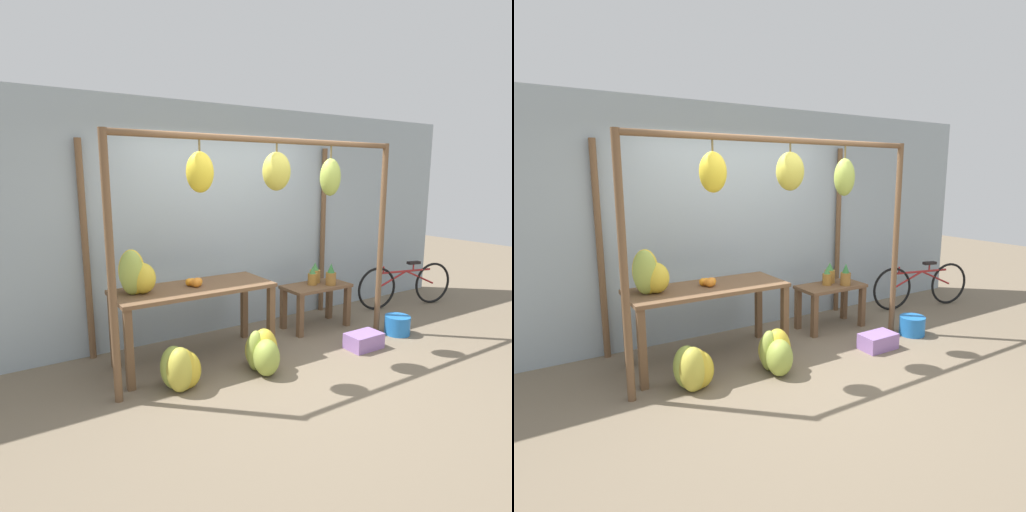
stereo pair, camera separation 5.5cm
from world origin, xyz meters
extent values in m
plane|color=#756651|center=(0.00, 0.00, 0.00)|extent=(20.00, 20.00, 0.00)
cube|color=#99A8B2|center=(0.00, 1.50, 1.40)|extent=(8.00, 0.08, 2.80)
cylinder|color=brown|center=(-1.61, 0.32, 1.16)|extent=(0.07, 0.07, 2.33)
cylinder|color=brown|center=(1.61, 0.32, 1.16)|extent=(0.07, 0.07, 2.33)
cylinder|color=brown|center=(-1.61, 1.41, 1.16)|extent=(0.07, 0.07, 2.33)
cylinder|color=brown|center=(1.61, 1.41, 1.16)|extent=(0.07, 0.07, 2.33)
cylinder|color=brown|center=(0.00, 0.32, 2.30)|extent=(3.22, 0.06, 0.06)
cylinder|color=brown|center=(-0.78, 0.32, 2.22)|extent=(0.02, 0.02, 0.10)
ellipsoid|color=yellow|center=(-0.78, 0.32, 1.99)|extent=(0.26, 0.23, 0.37)
cylinder|color=brown|center=(0.05, 0.32, 2.23)|extent=(0.02, 0.02, 0.08)
ellipsoid|color=gold|center=(0.05, 0.32, 2.00)|extent=(0.29, 0.26, 0.38)
cylinder|color=brown|center=(0.76, 0.32, 2.21)|extent=(0.02, 0.02, 0.13)
ellipsoid|color=#9EB247|center=(0.76, 0.32, 1.94)|extent=(0.24, 0.21, 0.40)
cube|color=brown|center=(-0.68, 0.76, 0.80)|extent=(1.66, 0.68, 0.04)
cube|color=brown|center=(-1.46, 0.47, 0.39)|extent=(0.07, 0.07, 0.78)
cube|color=brown|center=(0.10, 0.47, 0.39)|extent=(0.07, 0.07, 0.78)
cube|color=brown|center=(-1.46, 1.06, 0.39)|extent=(0.07, 0.07, 0.78)
cube|color=brown|center=(0.10, 1.06, 0.39)|extent=(0.07, 0.07, 0.78)
cube|color=brown|center=(1.07, 0.88, 0.55)|extent=(0.88, 0.45, 0.04)
cube|color=brown|center=(0.68, 0.70, 0.27)|extent=(0.07, 0.07, 0.53)
cube|color=brown|center=(1.46, 0.70, 0.27)|extent=(0.07, 0.07, 0.53)
cube|color=brown|center=(0.68, 1.06, 0.27)|extent=(0.07, 0.07, 0.53)
cube|color=brown|center=(1.46, 1.06, 0.27)|extent=(0.07, 0.07, 0.53)
ellipsoid|color=gold|center=(-1.22, 0.79, 0.97)|extent=(0.34, 0.36, 0.31)
ellipsoid|color=gold|center=(-1.29, 0.88, 1.03)|extent=(0.36, 0.37, 0.43)
ellipsoid|color=gold|center=(-1.29, 0.82, 1.01)|extent=(0.25, 0.26, 0.38)
ellipsoid|color=#9EB247|center=(-1.32, 0.79, 1.03)|extent=(0.30, 0.29, 0.44)
ellipsoid|color=yellow|center=(-1.28, 0.79, 0.98)|extent=(0.23, 0.24, 0.32)
sphere|color=orange|center=(-0.67, 0.72, 0.86)|extent=(0.09, 0.09, 0.09)
sphere|color=orange|center=(-0.61, 0.80, 0.85)|extent=(0.08, 0.08, 0.08)
sphere|color=orange|center=(-0.69, 0.77, 0.85)|extent=(0.08, 0.08, 0.08)
sphere|color=orange|center=(-0.67, 0.83, 0.85)|extent=(0.08, 0.08, 0.08)
sphere|color=orange|center=(-0.64, 0.75, 0.85)|extent=(0.08, 0.08, 0.08)
sphere|color=orange|center=(-0.64, 0.78, 0.86)|extent=(0.09, 0.09, 0.09)
sphere|color=orange|center=(-0.71, 0.82, 0.86)|extent=(0.08, 0.08, 0.08)
cylinder|color=#B27F38|center=(1.14, 0.99, 0.65)|extent=(0.14, 0.14, 0.17)
cone|color=#428442|center=(1.14, 0.99, 0.79)|extent=(0.10, 0.10, 0.10)
cylinder|color=olive|center=(1.23, 0.77, 0.65)|extent=(0.13, 0.13, 0.16)
cone|color=#337538|center=(1.23, 0.77, 0.80)|extent=(0.09, 0.09, 0.12)
cylinder|color=#A3702D|center=(1.03, 0.91, 0.65)|extent=(0.12, 0.12, 0.15)
cone|color=#428442|center=(1.03, 0.91, 0.76)|extent=(0.08, 0.08, 0.09)
ellipsoid|color=gold|center=(-1.00, 0.23, 0.18)|extent=(0.35, 0.35, 0.36)
ellipsoid|color=gold|center=(-1.02, 0.30, 0.18)|extent=(0.31, 0.29, 0.36)
ellipsoid|color=#9EB247|center=(-1.11, 0.28, 0.21)|extent=(0.36, 0.36, 0.42)
ellipsoid|color=gold|center=(-1.08, 0.20, 0.21)|extent=(0.36, 0.36, 0.42)
ellipsoid|color=gold|center=(-1.05, 0.20, 0.20)|extent=(0.30, 0.30, 0.41)
ellipsoid|color=gold|center=(-0.17, 0.19, 0.22)|extent=(0.36, 0.37, 0.43)
ellipsoid|color=gold|center=(-0.20, 0.26, 0.19)|extent=(0.30, 0.27, 0.37)
ellipsoid|color=#9EB247|center=(-0.26, 0.20, 0.21)|extent=(0.25, 0.23, 0.42)
ellipsoid|color=#9EB247|center=(-0.23, 0.06, 0.18)|extent=(0.38, 0.39, 0.37)
cube|color=#9970B7|center=(1.09, 0.03, 0.09)|extent=(0.41, 0.26, 0.18)
cylinder|color=blue|center=(1.78, 0.14, 0.12)|extent=(0.31, 0.31, 0.24)
torus|color=black|center=(3.32, 0.76, 0.32)|extent=(0.63, 0.17, 0.64)
torus|color=black|center=(2.32, 0.98, 0.32)|extent=(0.63, 0.17, 0.64)
cylinder|color=maroon|center=(2.82, 0.87, 0.55)|extent=(0.85, 0.22, 0.03)
cylinder|color=maroon|center=(3.07, 0.82, 0.43)|extent=(0.52, 0.14, 0.25)
cylinder|color=maroon|center=(2.57, 0.93, 0.43)|extent=(0.52, 0.14, 0.25)
cylinder|color=maroon|center=(2.94, 0.85, 0.60)|extent=(0.02, 0.02, 0.10)
cube|color=black|center=(2.94, 0.85, 0.67)|extent=(0.21, 0.12, 0.04)
cylinder|color=maroon|center=(2.42, 0.96, 0.60)|extent=(0.02, 0.02, 0.10)
camera|label=1|loc=(-2.42, -3.26, 1.95)|focal=30.00mm
camera|label=2|loc=(-2.37, -3.29, 1.95)|focal=30.00mm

